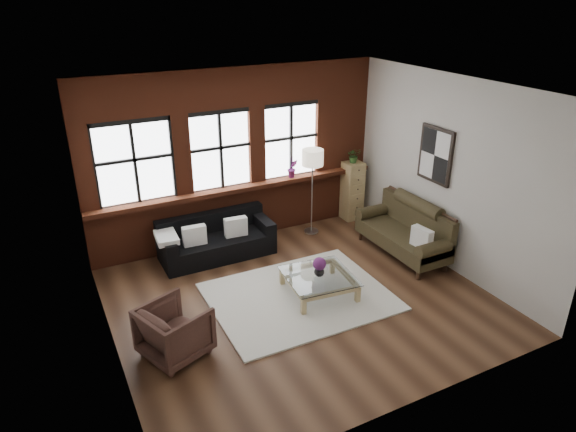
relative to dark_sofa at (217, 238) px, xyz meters
name	(u,v)px	position (x,y,z in m)	size (l,w,h in m)	color
floor	(300,299)	(0.65, -1.90, -0.36)	(5.50, 5.50, 0.00)	#422718
ceiling	(302,90)	(0.65, -1.90, 2.84)	(5.50, 5.50, 0.00)	white
wall_back	(235,156)	(0.65, 0.60, 1.24)	(5.50, 5.50, 0.00)	beige
wall_front	(417,288)	(0.65, -4.40, 1.24)	(5.50, 5.50, 0.00)	beige
wall_left	(99,244)	(-2.10, -1.90, 1.24)	(5.00, 5.00, 0.00)	beige
wall_right	(448,174)	(3.40, -1.90, 1.24)	(5.00, 5.00, 0.00)	beige
brick_backwall	(237,157)	(0.65, 0.54, 1.24)	(5.50, 0.12, 3.20)	maroon
sill_ledge	(240,188)	(0.65, 0.45, 0.68)	(5.50, 0.30, 0.08)	maroon
window_left	(135,164)	(-1.15, 0.55, 1.39)	(1.38, 0.10, 1.50)	black
window_mid	(220,151)	(0.35, 0.55, 1.39)	(1.38, 0.10, 1.50)	black
window_right	(290,141)	(1.75, 0.55, 1.39)	(1.38, 0.10, 1.50)	black
wall_poster	(436,155)	(3.37, -1.60, 1.49)	(0.05, 0.74, 0.94)	black
shag_rug	(299,296)	(0.66, -1.85, -0.34)	(2.69, 2.11, 0.03)	silver
dark_sofa	(217,238)	(0.00, 0.00, 0.00)	(1.98, 0.80, 0.72)	black
pillow_a	(194,235)	(-0.43, -0.10, 0.19)	(0.40, 0.14, 0.34)	white
pillow_b	(236,227)	(0.33, -0.10, 0.19)	(0.40, 0.14, 0.34)	white
vintage_settee	(403,229)	(2.95, -1.45, 0.15)	(0.85, 1.90, 1.02)	#302816
pillow_settee	(422,238)	(2.87, -2.03, 0.26)	(0.14, 0.38, 0.34)	white
armchair	(175,331)	(-1.40, -2.29, 0.00)	(0.77, 0.79, 0.72)	#3F261F
coffee_table	(319,285)	(0.99, -1.90, -0.20)	(1.01, 1.01, 0.34)	tan
vase	(319,271)	(0.99, -1.90, 0.05)	(0.16, 0.16, 0.17)	#B2B2B2
flowers	(319,264)	(0.99, -1.90, 0.18)	(0.21, 0.21, 0.21)	#6A2469
drawer_chest	(352,191)	(3.05, 0.31, 0.25)	(0.37, 0.37, 1.21)	tan
potted_plant_top	(354,155)	(3.05, 0.31, 1.00)	(0.27, 0.23, 0.30)	#2D5923
floor_lamp	(312,188)	(1.99, 0.10, 0.55)	(0.40, 0.40, 1.83)	#A5A5A8
sill_plant	(293,168)	(1.73, 0.42, 0.90)	(0.19, 0.16, 0.35)	#6A2469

